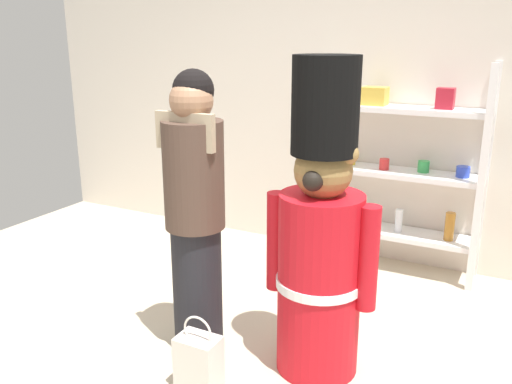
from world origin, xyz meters
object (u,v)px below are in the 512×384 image
teddy_bear_guard (321,243)px  person_shopper (195,210)px  merchandise_shelf (403,168)px  shopping_bag (199,362)px

teddy_bear_guard → person_shopper: (-0.70, -0.14, 0.12)m
teddy_bear_guard → person_shopper: size_ratio=1.05×
merchandise_shelf → shopping_bag: (-0.55, -2.04, -0.67)m
merchandise_shelf → teddy_bear_guard: bearing=-92.5°
merchandise_shelf → teddy_bear_guard: size_ratio=0.95×
merchandise_shelf → shopping_bag: 2.21m
merchandise_shelf → person_shopper: size_ratio=1.00×
teddy_bear_guard → person_shopper: bearing=-168.9°
person_shopper → merchandise_shelf: bearing=65.7°
teddy_bear_guard → shopping_bag: 0.90m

